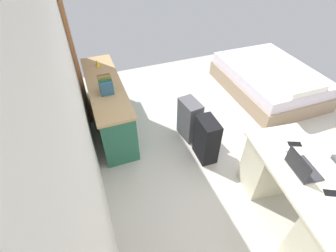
{
  "coord_description": "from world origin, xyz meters",
  "views": [
    {
      "loc": [
        -2.08,
        1.9,
        2.65
      ],
      "look_at": [
        0.08,
        1.08,
        0.6
      ],
      "focal_mm": 26.64,
      "sensor_mm": 36.0,
      "label": 1
    }
  ],
  "objects_px": {
    "computer_mouse": "(288,149)",
    "cell_phone_near_laptop": "(332,193)",
    "cell_phone_by_mouse": "(295,144)",
    "suitcase_spare_grey": "(190,119)",
    "figurine_small": "(97,63)",
    "suitcase_black": "(206,140)",
    "laptop": "(301,167)",
    "desk": "(298,198)",
    "credenza": "(109,105)",
    "bed": "(269,80)"
  },
  "relations": [
    {
      "from": "laptop",
      "to": "cell_phone_near_laptop",
      "type": "distance_m",
      "value": 0.32
    },
    {
      "from": "laptop",
      "to": "suitcase_spare_grey",
      "type": "bearing_deg",
      "value": 15.59
    },
    {
      "from": "bed",
      "to": "suitcase_black",
      "type": "xyz_separation_m",
      "value": [
        -1.04,
        1.84,
        0.07
      ]
    },
    {
      "from": "suitcase_spare_grey",
      "to": "cell_phone_by_mouse",
      "type": "distance_m",
      "value": 1.46
    },
    {
      "from": "laptop",
      "to": "figurine_small",
      "type": "height_order",
      "value": "laptop"
    },
    {
      "from": "laptop",
      "to": "cell_phone_near_laptop",
      "type": "xyz_separation_m",
      "value": [
        -0.3,
        -0.08,
        -0.04
      ]
    },
    {
      "from": "computer_mouse",
      "to": "figurine_small",
      "type": "xyz_separation_m",
      "value": [
        2.48,
        1.56,
        0.06
      ]
    },
    {
      "from": "figurine_small",
      "to": "cell_phone_near_laptop",
      "type": "bearing_deg",
      "value": -152.75
    },
    {
      "from": "suitcase_spare_grey",
      "to": "laptop",
      "type": "bearing_deg",
      "value": -171.31
    },
    {
      "from": "suitcase_black",
      "to": "computer_mouse",
      "type": "relative_size",
      "value": 6.33
    },
    {
      "from": "desk",
      "to": "bed",
      "type": "bearing_deg",
      "value": -32.09
    },
    {
      "from": "credenza",
      "to": "computer_mouse",
      "type": "xyz_separation_m",
      "value": [
        -1.95,
        -1.56,
        0.38
      ]
    },
    {
      "from": "computer_mouse",
      "to": "suitcase_spare_grey",
      "type": "bearing_deg",
      "value": 29.09
    },
    {
      "from": "bed",
      "to": "laptop",
      "type": "xyz_separation_m",
      "value": [
        -2.11,
        1.44,
        0.56
      ]
    },
    {
      "from": "computer_mouse",
      "to": "cell_phone_near_laptop",
      "type": "bearing_deg",
      "value": -171.76
    },
    {
      "from": "cell_phone_near_laptop",
      "to": "laptop",
      "type": "bearing_deg",
      "value": 42.89
    },
    {
      "from": "suitcase_black",
      "to": "suitcase_spare_grey",
      "type": "relative_size",
      "value": 1.02
    },
    {
      "from": "laptop",
      "to": "figurine_small",
      "type": "distance_m",
      "value": 3.11
    },
    {
      "from": "cell_phone_by_mouse",
      "to": "suitcase_black",
      "type": "bearing_deg",
      "value": 61.38
    },
    {
      "from": "bed",
      "to": "desk",
      "type": "bearing_deg",
      "value": 147.91
    },
    {
      "from": "desk",
      "to": "credenza",
      "type": "distance_m",
      "value": 2.76
    },
    {
      "from": "credenza",
      "to": "computer_mouse",
      "type": "distance_m",
      "value": 2.52
    },
    {
      "from": "credenza",
      "to": "figurine_small",
      "type": "bearing_deg",
      "value": 0.16
    },
    {
      "from": "desk",
      "to": "cell_phone_near_laptop",
      "type": "height_order",
      "value": "cell_phone_near_laptop"
    },
    {
      "from": "computer_mouse",
      "to": "cell_phone_near_laptop",
      "type": "height_order",
      "value": "computer_mouse"
    },
    {
      "from": "cell_phone_by_mouse",
      "to": "figurine_small",
      "type": "relative_size",
      "value": 1.24
    },
    {
      "from": "laptop",
      "to": "computer_mouse",
      "type": "bearing_deg",
      "value": -16.68
    },
    {
      "from": "computer_mouse",
      "to": "cell_phone_near_laptop",
      "type": "relative_size",
      "value": 0.74
    },
    {
      "from": "laptop",
      "to": "cell_phone_by_mouse",
      "type": "bearing_deg",
      "value": -34.4
    },
    {
      "from": "computer_mouse",
      "to": "laptop",
      "type": "bearing_deg",
      "value": 170.98
    },
    {
      "from": "desk",
      "to": "bed",
      "type": "relative_size",
      "value": 0.79
    },
    {
      "from": "bed",
      "to": "figurine_small",
      "type": "relative_size",
      "value": 17.47
    },
    {
      "from": "cell_phone_near_laptop",
      "to": "figurine_small",
      "type": "distance_m",
      "value": 3.42
    },
    {
      "from": "suitcase_black",
      "to": "computer_mouse",
      "type": "distance_m",
      "value": 1.04
    },
    {
      "from": "computer_mouse",
      "to": "figurine_small",
      "type": "distance_m",
      "value": 2.93
    },
    {
      "from": "computer_mouse",
      "to": "cell_phone_by_mouse",
      "type": "height_order",
      "value": "computer_mouse"
    },
    {
      "from": "credenza",
      "to": "bed",
      "type": "relative_size",
      "value": 0.94
    },
    {
      "from": "bed",
      "to": "suitcase_spare_grey",
      "type": "xyz_separation_m",
      "value": [
        -0.57,
        1.87,
        0.07
      ]
    },
    {
      "from": "cell_phone_near_laptop",
      "to": "computer_mouse",
      "type": "bearing_deg",
      "value": 28.46
    },
    {
      "from": "suitcase_spare_grey",
      "to": "figurine_small",
      "type": "relative_size",
      "value": 5.62
    },
    {
      "from": "credenza",
      "to": "bed",
      "type": "height_order",
      "value": "credenza"
    },
    {
      "from": "laptop",
      "to": "computer_mouse",
      "type": "distance_m",
      "value": 0.27
    },
    {
      "from": "laptop",
      "to": "computer_mouse",
      "type": "height_order",
      "value": "laptop"
    },
    {
      "from": "cell_phone_near_laptop",
      "to": "suitcase_spare_grey",
      "type": "bearing_deg",
      "value": 43.37
    },
    {
      "from": "suitcase_spare_grey",
      "to": "computer_mouse",
      "type": "distance_m",
      "value": 1.45
    },
    {
      "from": "suitcase_black",
      "to": "cell_phone_by_mouse",
      "type": "xyz_separation_m",
      "value": [
        -0.77,
        -0.6,
        0.44
      ]
    },
    {
      "from": "credenza",
      "to": "laptop",
      "type": "bearing_deg",
      "value": -146.02
    },
    {
      "from": "credenza",
      "to": "cell_phone_by_mouse",
      "type": "height_order",
      "value": "credenza"
    },
    {
      "from": "laptop",
      "to": "cell_phone_by_mouse",
      "type": "relative_size",
      "value": 2.48
    },
    {
      "from": "suitcase_spare_grey",
      "to": "suitcase_black",
      "type": "bearing_deg",
      "value": 177.11
    }
  ]
}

